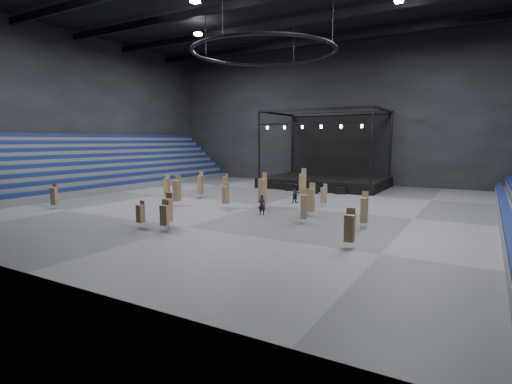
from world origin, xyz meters
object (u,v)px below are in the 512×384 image
Objects in this scene: chair_stack_8 at (226,182)px; chair_stack_14 at (168,209)px; chair_stack_9 at (177,190)px; chair_stack_12 at (263,190)px; chair_stack_13 at (167,186)px; flight_case_right at (340,191)px; chair_stack_0 at (141,213)px; stage at (327,175)px; chair_stack_4 at (304,206)px; flight_case_left at (291,187)px; man_center at (262,205)px; flight_case_mid at (312,189)px; chair_stack_7 at (201,184)px; chair_stack_5 at (364,210)px; chair_stack_10 at (54,196)px; chair_stack_15 at (324,195)px; chair_stack_2 at (165,215)px; chair_stack_1 at (350,227)px; chair_stack_6 at (303,184)px; chair_stack_3 at (226,195)px; chair_stack_11 at (311,199)px; crew_member at (296,194)px.

chair_stack_8 is 19.18m from chair_stack_14.
chair_stack_12 reaches higher than chair_stack_9.
chair_stack_13 reaches higher than chair_stack_8.
chair_stack_0 is at bearing -105.38° from flight_case_right.
stage is 5.81× the size of chair_stack_4.
flight_case_left is 15.12m from man_center.
chair_stack_12 is at bearing -75.02° from man_center.
flight_case_mid is 11.90m from chair_stack_7.
chair_stack_5 is 24.80m from chair_stack_10.
chair_stack_15 is 6.46m from man_center.
flight_case_mid is at bearing 118.68° from chair_stack_5.
man_center is (1.46, -2.73, -0.74)m from chair_stack_12.
flight_case_left is 0.63× the size of chair_stack_2.
chair_stack_1 is 25.64m from chair_stack_8.
chair_stack_10 is 1.07× the size of chair_stack_15.
stage is 5.33× the size of chair_stack_7.
flight_case_right is (5.76, -0.01, -0.05)m from flight_case_left.
chair_stack_5 reaches higher than chair_stack_0.
chair_stack_5 is 0.80× the size of chair_stack_6.
chair_stack_11 is at bearing 13.66° from chair_stack_3.
chair_stack_8 is 17.88m from chair_stack_10.
chair_stack_6 is 9.16m from man_center.
chair_stack_1 is at bearing -31.99° from chair_stack_7.
chair_stack_13 is at bearing 163.85° from chair_stack_5.
crew_member is at bearing 16.72° from chair_stack_10.
flight_case_left is 0.72× the size of crew_member.
chair_stack_8 is at bearing -163.56° from flight_case_mid.
flight_case_mid is 0.53× the size of chair_stack_4.
chair_stack_5 reaches higher than chair_stack_15.
chair_stack_6 is (3.76, -5.36, 1.10)m from flight_case_left.
flight_case_left is 0.97× the size of flight_case_mid.
chair_stack_8 is at bearing 159.64° from chair_stack_12.
flight_case_right is 16.50m from chair_stack_5.
stage reaches higher than chair_stack_11.
chair_stack_13 is 1.46× the size of man_center.
chair_stack_5 is at bearing -32.19° from chair_stack_15.
stage is 19.96m from chair_stack_11.
chair_stack_12 reaches higher than crew_member.
flight_case_mid is 0.65× the size of chair_stack_8.
chair_stack_2 is at bearing 58.09° from man_center.
chair_stack_8 is 17.04m from chair_stack_11.
stage reaches higher than chair_stack_3.
chair_stack_5 is at bearing -50.89° from flight_case_left.
chair_stack_12 is (-10.09, 8.80, 0.37)m from chair_stack_1.
flight_case_right is 0.55× the size of chair_stack_8.
chair_stack_6 is at bearing -110.58° from flight_case_right.
chair_stack_13 reaches higher than chair_stack_3.
chair_stack_5 is at bearing -7.17° from chair_stack_9.
flight_case_left is 13.86m from chair_stack_13.
chair_stack_2 is at bearing -169.80° from crew_member.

